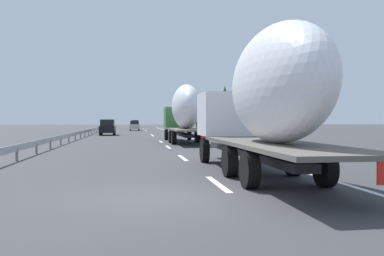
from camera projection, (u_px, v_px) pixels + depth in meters
The scene contains 24 objects.
ground_plane at pixel (138, 136), 49.88m from camera, with size 260.00×260.00×0.00m, color #38383A.
lane_stripe_0 at pixel (218, 184), 12.52m from camera, with size 3.20×0.20×0.01m, color white.
lane_stripe_1 at pixel (183, 158), 21.11m from camera, with size 3.20×0.20×0.01m, color white.
lane_stripe_2 at pixel (168, 147), 29.62m from camera, with size 3.20×0.20×0.01m, color white.
lane_stripe_3 at pixel (161, 142), 37.14m from camera, with size 3.20×0.20×0.01m, color white.
lane_stripe_4 at pixel (153, 136), 51.09m from camera, with size 3.20×0.20×0.01m, color white.
lane_stripe_5 at pixel (152, 135), 54.72m from camera, with size 3.20×0.20×0.01m, color white.
lane_stripe_6 at pixel (146, 131), 74.97m from camera, with size 3.20×0.20×0.01m, color white.
lane_stripe_7 at pixel (145, 130), 82.32m from camera, with size 3.20×0.20×0.01m, color white.
lane_stripe_8 at pixel (143, 128), 95.41m from camera, with size 3.20×0.20×0.01m, color white.
edge_line_right at pixel (180, 134), 55.60m from camera, with size 110.00×0.20×0.01m, color white.
truck_lead at pixel (184, 111), 35.19m from camera, with size 13.58×2.55×4.74m.
truck_trailing at pixel (265, 98), 13.87m from camera, with size 13.58×2.55×4.72m.
car_silver_hatch at pixel (135, 126), 76.33m from camera, with size 4.19×1.75×1.78m.
car_black_suv at pixel (108, 127), 53.24m from camera, with size 4.58×1.89×1.97m.
car_white_van at pixel (135, 124), 102.80m from camera, with size 4.00×1.83×1.89m.
road_sign at pixel (188, 118), 56.49m from camera, with size 0.10×0.90×3.14m.
tree_0 at pixel (225, 104), 63.68m from camera, with size 3.23×3.23×7.06m.
tree_1 at pixel (191, 110), 74.57m from camera, with size 3.88×3.88×6.12m.
tree_2 at pixel (197, 110), 73.91m from camera, with size 2.67×2.67×5.62m.
tree_3 at pixel (242, 99), 45.99m from camera, with size 2.90×2.90×7.07m.
tree_4 at pixel (264, 103), 45.83m from camera, with size 3.74×3.74×5.74m.
tree_5 at pixel (189, 110), 82.40m from camera, with size 2.81×2.81×6.62m.
guardrail_median at pixel (88, 131), 52.00m from camera, with size 94.00×0.10×0.76m.
Camera 1 is at (-10.26, 0.71, 1.89)m, focal length 39.67 mm.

